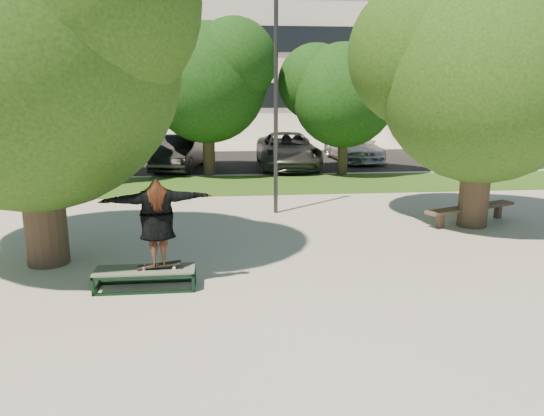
{
  "coord_description": "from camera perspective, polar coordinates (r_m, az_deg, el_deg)",
  "views": [
    {
      "loc": [
        -0.66,
        -9.94,
        3.62
      ],
      "look_at": [
        0.43,
        0.6,
        1.17
      ],
      "focal_mm": 35.0,
      "sensor_mm": 36.0,
      "label": 1
    }
  ],
  "objects": [
    {
      "name": "car_silver_b",
      "position": [
        26.54,
        8.7,
        6.57
      ],
      "size": [
        2.33,
        4.98,
        1.41
      ],
      "primitive_type": "imported",
      "rotation": [
        0.0,
        0.0,
        0.08
      ],
      "color": "silver",
      "rests_on": "asphalt_strip"
    },
    {
      "name": "car_grey",
      "position": [
        24.0,
        1.68,
        6.23
      ],
      "size": [
        2.72,
        5.67,
        1.56
      ],
      "primitive_type": "imported",
      "rotation": [
        0.0,
        0.0,
        -0.02
      ],
      "color": "#5B5B60",
      "rests_on": "asphalt_strip"
    },
    {
      "name": "car_silver_a",
      "position": [
        25.9,
        -19.19,
        6.06
      ],
      "size": [
        2.48,
        4.9,
        1.6
      ],
      "primitive_type": "imported",
      "rotation": [
        0.0,
        0.0,
        0.13
      ],
      "color": "#9E9FA3",
      "rests_on": "asphalt_strip"
    },
    {
      "name": "grass_strip",
      "position": [
        19.84,
        -1.03,
        2.55
      ],
      "size": [
        30.0,
        4.0,
        0.02
      ],
      "primitive_type": "cube",
      "color": "#2A4D16",
      "rests_on": "ground"
    },
    {
      "name": "skater_rig",
      "position": [
        9.66,
        -12.26,
        -1.48
      ],
      "size": [
        2.02,
        0.86,
        1.67
      ],
      "rotation": [
        0.0,
        0.0,
        3.31
      ],
      "color": "white",
      "rests_on": "grind_box"
    },
    {
      "name": "bench",
      "position": [
        15.23,
        20.6,
        -0.09
      ],
      "size": [
        2.9,
        1.48,
        0.46
      ],
      "rotation": [
        0.0,
        0.0,
        0.38
      ],
      "color": "brown",
      "rests_on": "ground"
    },
    {
      "name": "bg_tree_left",
      "position": [
        21.83,
        -22.19,
        12.39
      ],
      "size": [
        5.28,
        4.51,
        5.77
      ],
      "color": "#38281E",
      "rests_on": "ground"
    },
    {
      "name": "tree_right",
      "position": [
        14.6,
        21.52,
        14.02
      ],
      "size": [
        6.24,
        5.33,
        6.51
      ],
      "color": "#38281E",
      "rests_on": "ground"
    },
    {
      "name": "side_building",
      "position": [
        36.99,
        24.98,
        12.44
      ],
      "size": [
        15.0,
        10.0,
        8.0
      ],
      "primitive_type": "cube",
      "color": "beige",
      "rests_on": "ground"
    },
    {
      "name": "asphalt_strip",
      "position": [
        26.2,
        -4.45,
        5.06
      ],
      "size": [
        40.0,
        8.0,
        0.01
      ],
      "primitive_type": "cube",
      "color": "black",
      "rests_on": "ground"
    },
    {
      "name": "grind_box",
      "position": [
        10.0,
        -13.47,
        -7.4
      ],
      "size": [
        1.8,
        0.6,
        0.38
      ],
      "color": "black",
      "rests_on": "ground"
    },
    {
      "name": "office_building",
      "position": [
        42.17,
        -8.16,
        18.87
      ],
      "size": [
        30.0,
        14.12,
        16.0
      ],
      "color": "silver",
      "rests_on": "ground"
    },
    {
      "name": "ground",
      "position": [
        10.6,
        -2.02,
        -6.94
      ],
      "size": [
        120.0,
        120.0,
        0.0
      ],
      "primitive_type": "plane",
      "color": "gray",
      "rests_on": "ground"
    },
    {
      "name": "bg_tree_right",
      "position": [
        22.1,
        7.57,
        12.59
      ],
      "size": [
        5.04,
        4.31,
        5.43
      ],
      "color": "#38281E",
      "rests_on": "ground"
    },
    {
      "name": "lamppost",
      "position": [
        15.04,
        0.42,
        11.25
      ],
      "size": [
        0.25,
        0.15,
        6.11
      ],
      "color": "#2D2D30",
      "rests_on": "ground"
    },
    {
      "name": "bg_tree_mid",
      "position": [
        22.03,
        -7.23,
        13.97
      ],
      "size": [
        5.76,
        4.92,
        6.24
      ],
      "color": "#38281E",
      "rests_on": "ground"
    },
    {
      "name": "car_dark",
      "position": [
        23.67,
        -9.82,
        5.87
      ],
      "size": [
        2.46,
        4.77,
        1.5
      ],
      "primitive_type": "imported",
      "rotation": [
        0.0,
        0.0,
        -0.2
      ],
      "color": "black",
      "rests_on": "asphalt_strip"
    },
    {
      "name": "tree_left",
      "position": [
        11.64,
        -25.1,
        15.81
      ],
      "size": [
        6.96,
        5.95,
        7.12
      ],
      "color": "#38281E",
      "rests_on": "ground"
    }
  ]
}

